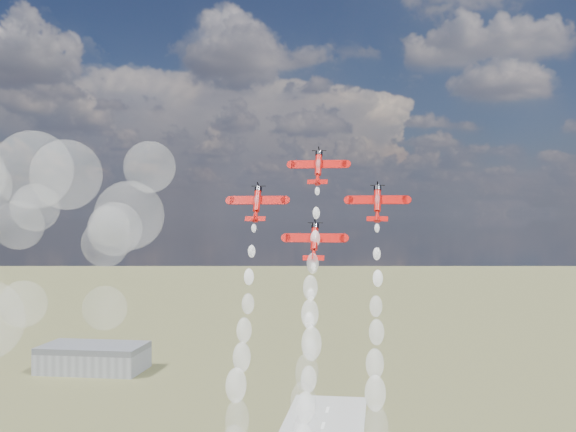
% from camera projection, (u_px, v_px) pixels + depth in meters
% --- Properties ---
extents(hangar, '(50.00, 28.00, 13.00)m').
position_uv_depth(hangar, '(93.00, 358.00, 332.22)').
color(hangar, gray).
rests_on(hangar, ground).
extents(plane_lead, '(11.92, 6.16, 7.83)m').
position_uv_depth(plane_lead, '(318.00, 167.00, 144.29)').
color(plane_lead, red).
rests_on(plane_lead, ground).
extents(plane_left, '(11.92, 6.16, 7.83)m').
position_uv_depth(plane_left, '(257.00, 203.00, 141.98)').
color(plane_left, red).
rests_on(plane_left, ground).
extents(plane_right, '(11.92, 6.16, 7.83)m').
position_uv_depth(plane_right, '(377.00, 202.00, 138.45)').
color(plane_right, red).
rests_on(plane_right, ground).
extents(plane_slot, '(11.92, 6.16, 7.83)m').
position_uv_depth(plane_slot, '(314.00, 241.00, 136.14)').
color(plane_slot, red).
rests_on(plane_slot, ground).
extents(smoke_trail_lead, '(5.93, 26.67, 46.86)m').
position_uv_depth(smoke_trail_lead, '(307.00, 376.00, 123.35)').
color(smoke_trail_lead, white).
rests_on(smoke_trail_lead, plane_lead).
extents(smoke_trail_left, '(5.18, 26.69, 47.20)m').
position_uv_depth(smoke_trail_left, '(235.00, 422.00, 120.95)').
color(smoke_trail_left, white).
rests_on(smoke_trail_left, plane_left).
extents(smoke_trail_right, '(5.31, 26.51, 46.52)m').
position_uv_depth(smoke_trail_right, '(375.00, 428.00, 117.69)').
color(smoke_trail_right, white).
rests_on(smoke_trail_right, plane_right).
extents(drifted_smoke_cloud, '(59.95, 35.74, 56.03)m').
position_uv_depth(drifted_smoke_cloud, '(42.00, 218.00, 166.37)').
color(drifted_smoke_cloud, white).
rests_on(drifted_smoke_cloud, ground).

